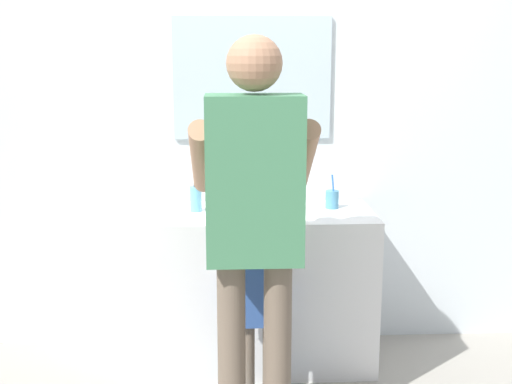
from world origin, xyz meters
name	(u,v)px	position (x,y,z in m)	size (l,w,h in m)	color
back_wall	(252,105)	(0.00, 0.62, 1.35)	(4.40, 0.10, 2.70)	silver
vanity_cabinet	(255,288)	(0.00, 0.30, 0.41)	(1.23, 0.54, 0.83)	white
sink_basin	(255,202)	(0.00, 0.28, 0.88)	(0.33, 0.33, 0.11)	white
faucet	(253,189)	(0.00, 0.49, 0.91)	(0.18, 0.14, 0.18)	#B7BABF
toothbrush_cup	(332,199)	(0.41, 0.36, 0.88)	(0.07, 0.07, 0.21)	#4C8EB2
soap_bottle	(196,199)	(-0.30, 0.33, 0.89)	(0.06, 0.06, 0.16)	#66B2D1
child_toddler	(259,300)	(0.00, -0.10, 0.50)	(0.26, 0.26, 0.84)	#6B5B4C
adult_parent	(254,204)	(-0.03, -0.38, 1.02)	(0.53, 0.56, 1.71)	#6B5B4C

